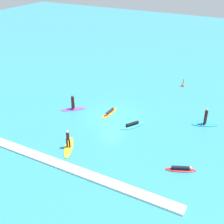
# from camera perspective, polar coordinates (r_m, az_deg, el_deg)

# --- Properties ---
(ground_plane) EXTENTS (120.00, 120.00, 0.00)m
(ground_plane) POSITION_cam_1_polar(r_m,az_deg,el_deg) (32.11, -0.00, -0.78)
(ground_plane) COLOR teal
(ground_plane) RESTS_ON ground
(surfer_on_blue_board) EXTENTS (2.62, 1.77, 1.86)m
(surfer_on_blue_board) POSITION_cam_1_polar(r_m,az_deg,el_deg) (31.74, 17.27, -1.66)
(surfer_on_blue_board) COLOR #1E8CD1
(surfer_on_blue_board) RESTS_ON ground_plane
(surfer_on_orange_board) EXTENTS (0.75, 2.88, 0.36)m
(surfer_on_orange_board) POSITION_cam_1_polar(r_m,az_deg,el_deg) (32.57, -0.53, -0.09)
(surfer_on_orange_board) COLOR orange
(surfer_on_orange_board) RESTS_ON ground_plane
(surfer_on_yellow_board) EXTENTS (2.17, 3.23, 1.80)m
(surfer_on_yellow_board) POSITION_cam_1_polar(r_m,az_deg,el_deg) (27.26, -8.29, -6.14)
(surfer_on_yellow_board) COLOR yellow
(surfer_on_yellow_board) RESTS_ON ground_plane
(surfer_on_purple_board) EXTENTS (2.49, 2.28, 1.76)m
(surfer_on_purple_board) POSITION_cam_1_polar(r_m,az_deg,el_deg) (33.50, -7.43, 1.26)
(surfer_on_purple_board) COLOR purple
(surfer_on_purple_board) RESTS_ON ground_plane
(surfer_on_teal_board) EXTENTS (2.11, 2.79, 0.43)m
(surfer_on_teal_board) POSITION_cam_1_polar(r_m,az_deg,el_deg) (30.34, 3.93, -2.43)
(surfer_on_teal_board) COLOR #33C6CC
(surfer_on_teal_board) RESTS_ON ground_plane
(surfer_on_red_board) EXTENTS (2.52, 1.54, 0.40)m
(surfer_on_red_board) POSITION_cam_1_polar(r_m,az_deg,el_deg) (25.21, 13.00, -10.47)
(surfer_on_red_board) COLOR red
(surfer_on_red_board) RESTS_ON ground_plane
(marker_buoy) EXTENTS (0.41, 0.41, 1.13)m
(marker_buoy) POSITION_cam_1_polar(r_m,az_deg,el_deg) (40.33, 13.33, 5.01)
(marker_buoy) COLOR #E55119
(marker_buoy) RESTS_ON ground_plane
(wave_crest) EXTENTS (21.47, 0.90, 0.18)m
(wave_crest) POSITION_cam_1_polar(r_m,az_deg,el_deg) (25.57, -10.23, -9.67)
(wave_crest) COLOR white
(wave_crest) RESTS_ON ground_plane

